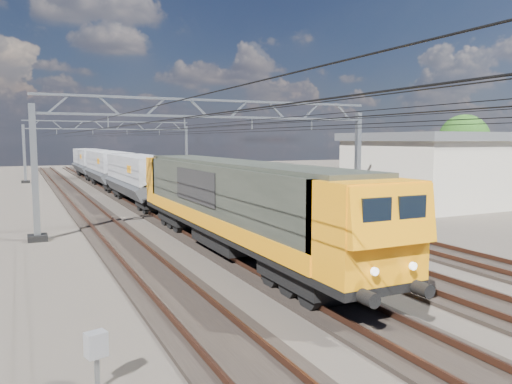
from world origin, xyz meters
name	(u,v)px	position (x,y,z in m)	size (l,w,h in m)	color
ground	(250,239)	(0.00, 0.00, 0.00)	(160.00, 160.00, 0.00)	black
track_outer_west	(127,249)	(-6.00, 0.00, 0.07)	(2.60, 140.00, 0.30)	black
track_loco	(212,241)	(-2.00, 0.00, 0.07)	(2.60, 140.00, 0.30)	black
track_inner_east	(285,234)	(2.00, 0.00, 0.07)	(2.60, 140.00, 0.30)	black
track_outer_east	(349,228)	(6.00, 0.00, 0.07)	(2.60, 140.00, 0.30)	black
catenary_gantry_mid	(220,157)	(0.00, 4.00, 3.91)	(19.90, 0.90, 7.11)	gray
catenary_gantry_far	(111,148)	(0.00, 40.00, 3.91)	(19.90, 0.90, 7.11)	gray
overhead_wires	(196,126)	(0.00, 8.00, 5.75)	(12.03, 140.00, 0.53)	black
locomotive	(232,200)	(-2.00, -2.55, 2.33)	(2.76, 21.10, 3.62)	black
hopper_wagon_lead	(140,176)	(-2.00, 15.14, 2.23)	(3.38, 13.00, 3.25)	black
hopper_wagon_mid	(109,166)	(-2.00, 29.34, 2.23)	(3.38, 13.00, 3.25)	black
hopper_wagon_third	(90,161)	(-2.00, 43.54, 2.23)	(3.38, 13.00, 3.25)	black
trackside_cabinet	(96,346)	(-8.98, -12.29, 0.89)	(0.46, 0.39, 1.17)	gray
industrial_shed	(471,167)	(22.00, 6.00, 2.73)	(18.60, 10.60, 5.40)	beige
tree_far	(468,142)	(30.32, 13.79, 4.71)	(5.42, 5.02, 7.39)	#3C2E1B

